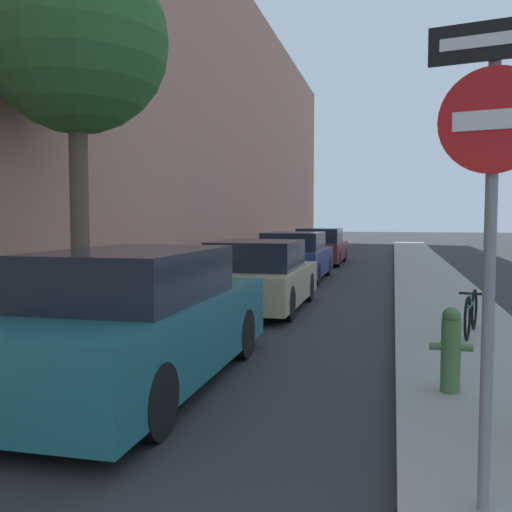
% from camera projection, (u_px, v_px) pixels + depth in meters
% --- Properties ---
extents(ground_plane, '(120.00, 120.00, 0.00)m').
position_uv_depth(ground_plane, '(325.00, 283.00, 16.14)').
color(ground_plane, '#28282B').
extents(sidewalk_left, '(2.00, 52.00, 0.12)m').
position_uv_depth(sidewalk_left, '(227.00, 279.00, 16.82)').
color(sidewalk_left, gray).
rests_on(sidewalk_left, ground).
extents(sidewalk_right, '(2.00, 52.00, 0.12)m').
position_uv_depth(sidewalk_right, '(433.00, 284.00, 15.46)').
color(sidewalk_right, gray).
rests_on(sidewalk_right, ground).
extents(building_facade_left, '(0.70, 52.00, 10.79)m').
position_uv_depth(building_facade_left, '(182.00, 97.00, 16.77)').
color(building_facade_left, tan).
rests_on(building_facade_left, ground).
extents(parked_car_teal, '(1.71, 4.58, 1.51)m').
position_uv_depth(parked_car_teal, '(141.00, 322.00, 6.25)').
color(parked_car_teal, black).
rests_on(parked_car_teal, ground).
extents(parked_car_champagne, '(1.83, 4.01, 1.39)m').
position_uv_depth(parked_car_champagne, '(258.00, 277.00, 11.55)').
color(parked_car_champagne, black).
rests_on(parked_car_champagne, ground).
extents(parked_car_navy, '(1.82, 4.37, 1.42)m').
position_uv_depth(parked_car_navy, '(295.00, 257.00, 17.15)').
color(parked_car_navy, black).
rests_on(parked_car_navy, ground).
extents(parked_car_maroon, '(1.82, 4.69, 1.43)m').
position_uv_depth(parked_car_maroon, '(320.00, 247.00, 23.03)').
color(parked_car_maroon, black).
rests_on(parked_car_maroon, ground).
extents(street_tree_near, '(2.68, 2.68, 5.63)m').
position_uv_depth(street_tree_near, '(76.00, 43.00, 8.28)').
color(street_tree_near, brown).
rests_on(street_tree_near, sidewalk_left).
extents(fire_hydrant, '(0.41, 0.19, 0.85)m').
position_uv_depth(fire_hydrant, '(451.00, 348.00, 5.67)').
color(fire_hydrant, '#47703D').
rests_on(fire_hydrant, sidewalk_right).
extents(traffic_sign_post, '(0.71, 0.18, 2.83)m').
position_uv_depth(traffic_sign_post, '(491.00, 192.00, 3.26)').
color(traffic_sign_post, gray).
rests_on(traffic_sign_post, sidewalk_right).
extents(bicycle, '(0.50, 1.50, 0.62)m').
position_uv_depth(bicycle, '(471.00, 313.00, 8.48)').
color(bicycle, black).
rests_on(bicycle, sidewalk_right).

